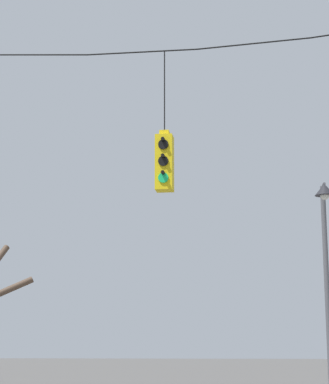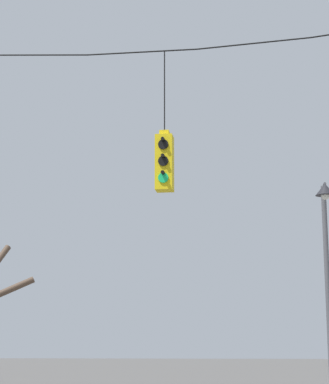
{
  "view_description": "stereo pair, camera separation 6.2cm",
  "coord_description": "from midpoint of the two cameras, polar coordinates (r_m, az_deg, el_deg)",
  "views": [
    {
      "loc": [
        2.31,
        -14.15,
        1.68
      ],
      "look_at": [
        0.46,
        -0.02,
        4.65
      ],
      "focal_mm": 70.0,
      "sensor_mm": 36.0,
      "label": 1
    },
    {
      "loc": [
        2.37,
        -14.15,
        1.68
      ],
      "look_at": [
        0.46,
        -0.02,
        4.65
      ],
      "focal_mm": 70.0,
      "sensor_mm": 36.0,
      "label": 2
    }
  ],
  "objects": [
    {
      "name": "span_wire",
      "position": [
        15.58,
        -1.6,
        11.42
      ],
      "size": [
        15.81,
        0.03,
        0.74
      ],
      "color": "black"
    },
    {
      "name": "street_lamp",
      "position": [
        17.68,
        12.36,
        -4.26
      ],
      "size": [
        0.46,
        0.79,
        5.43
      ],
      "color": "#515156",
      "rests_on": "ground_plane"
    },
    {
      "name": "traffic_light_over_intersection",
      "position": [
        14.7,
        0.12,
        2.31
      ],
      "size": [
        0.34,
        0.58,
        2.89
      ],
      "color": "yellow"
    }
  ]
}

